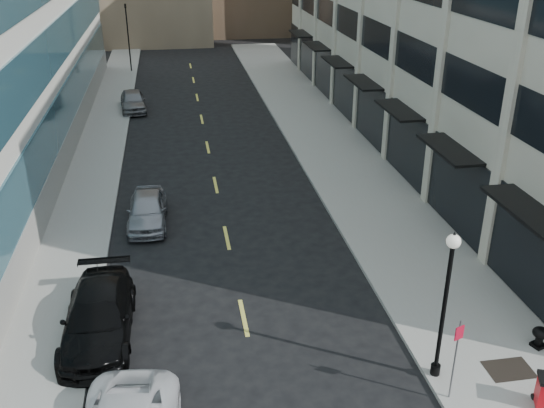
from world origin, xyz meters
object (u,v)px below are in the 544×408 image
object	(u,v)px
sign_post	(456,350)
traffic_signal	(125,8)
car_grey_sedan	(133,101)
car_silver_sedan	(147,209)
lamppost	(446,294)
urn_planter	(540,335)
car_black_pickup	(98,317)

from	to	relation	value
sign_post	traffic_signal	bearing A→B (deg)	82.61
car_grey_sedan	sign_post	distance (m)	33.58
car_silver_sedan	lamppost	xyz separation A→B (m)	(8.69, -11.95, 2.26)
lamppost	sign_post	world-z (taller)	lamppost
traffic_signal	car_silver_sedan	xyz separation A→B (m)	(2.11, -32.05, -4.99)
sign_post	urn_planter	world-z (taller)	sign_post
sign_post	lamppost	bearing A→B (deg)	69.12
car_black_pickup	urn_planter	size ratio (longest dim) A/B	7.60
traffic_signal	lamppost	bearing A→B (deg)	-76.21
car_grey_sedan	traffic_signal	bearing A→B (deg)	88.10
car_silver_sedan	lamppost	distance (m)	14.95
car_silver_sedan	sign_post	xyz separation A→B (m)	(8.69, -12.96, 1.10)
car_black_pickup	sign_post	bearing A→B (deg)	-24.18
lamppost	traffic_signal	bearing A→B (deg)	103.79
car_black_pickup	urn_planter	bearing A→B (deg)	-11.41
car_black_pickup	car_grey_sedan	world-z (taller)	car_black_pickup
car_black_pickup	sign_post	size ratio (longest dim) A/B	2.04
car_silver_sedan	sign_post	size ratio (longest dim) A/B	1.62
car_black_pickup	traffic_signal	bearing A→B (deg)	92.01
traffic_signal	urn_planter	distance (m)	45.99
car_silver_sedan	car_grey_sedan	world-z (taller)	car_grey_sedan
car_grey_sedan	lamppost	world-z (taller)	lamppost
traffic_signal	car_silver_sedan	world-z (taller)	traffic_signal
traffic_signal	sign_post	xyz separation A→B (m)	(10.80, -45.01, -3.89)
car_grey_sedan	lamppost	xyz separation A→B (m)	(10.09, -31.00, 2.24)
car_grey_sedan	urn_planter	distance (m)	33.34
car_black_pickup	car_grey_sedan	xyz separation A→B (m)	(0.01, 27.26, -0.04)
car_grey_sedan	sign_post	world-z (taller)	sign_post
car_silver_sedan	urn_planter	world-z (taller)	car_silver_sedan
car_silver_sedan	urn_planter	size ratio (longest dim) A/B	6.03
traffic_signal	car_silver_sedan	distance (m)	32.50
sign_post	car_silver_sedan	bearing A→B (deg)	102.97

